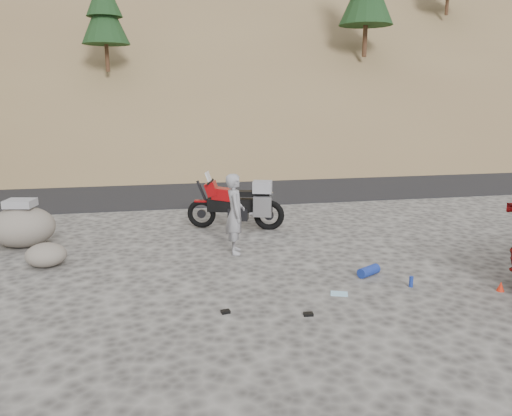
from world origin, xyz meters
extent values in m
plane|color=#3D3A38|center=(0.00, 0.00, 0.00)|extent=(140.00, 140.00, 0.00)
cube|color=black|center=(0.00, 9.00, 0.00)|extent=(120.00, 7.00, 0.05)
cube|color=brown|center=(2.00, 30.00, 8.00)|extent=(110.00, 51.90, 46.72)
cube|color=brown|center=(2.00, 30.00, 8.30)|extent=(110.00, 43.28, 36.46)
cylinder|color=#332112|center=(-4.00, 14.00, 4.90)|extent=(0.17, 0.17, 1.40)
cone|color=black|center=(-4.00, 14.00, 6.44)|extent=(2.00, 2.00, 2.25)
cylinder|color=#332112|center=(8.00, 15.00, 5.94)|extent=(0.22, 0.22, 1.82)
cylinder|color=#332112|center=(14.00, 18.00, 8.32)|extent=(0.18, 0.18, 1.54)
torus|color=black|center=(-1.04, 3.30, 0.36)|extent=(0.73, 0.33, 0.72)
cylinder|color=black|center=(-1.04, 3.30, 0.36)|extent=(0.23, 0.12, 0.22)
torus|color=black|center=(0.58, 2.83, 0.36)|extent=(0.77, 0.36, 0.76)
cylinder|color=black|center=(0.58, 2.83, 0.36)|extent=(0.25, 0.15, 0.24)
cylinder|color=black|center=(-0.95, 3.28, 0.76)|extent=(0.41, 0.18, 0.88)
cylinder|color=black|center=(-0.81, 3.23, 1.18)|extent=(0.24, 0.66, 0.05)
cube|color=black|center=(-0.25, 3.07, 0.60)|extent=(1.33, 0.62, 0.33)
cube|color=black|center=(-0.15, 3.04, 0.38)|extent=(0.56, 0.45, 0.30)
cube|color=maroon|center=(-0.49, 3.14, 0.87)|extent=(0.64, 0.47, 0.34)
cube|color=maroon|center=(-0.78, 3.23, 1.00)|extent=(0.42, 0.45, 0.38)
cube|color=silver|center=(-0.85, 3.25, 1.28)|extent=(0.21, 0.35, 0.28)
cube|color=black|center=(0.01, 2.99, 0.89)|extent=(0.64, 0.40, 0.13)
cube|color=black|center=(0.40, 2.88, 0.85)|extent=(0.42, 0.30, 0.11)
cube|color=#A6A5AA|center=(0.37, 2.59, 0.63)|extent=(0.45, 0.25, 0.49)
cube|color=#A6A5AA|center=(0.53, 3.14, 0.63)|extent=(0.45, 0.25, 0.49)
cube|color=gray|center=(0.42, 2.87, 1.07)|extent=(0.54, 0.48, 0.28)
cube|color=maroon|center=(-1.04, 3.30, 0.69)|extent=(0.35, 0.22, 0.04)
cylinder|color=black|center=(-0.15, 2.84, 0.20)|extent=(0.09, 0.23, 0.40)
cylinder|color=#A6A5AA|center=(0.33, 2.74, 0.44)|extent=(0.50, 0.23, 0.14)
imported|color=gray|center=(-0.51, 1.15, 0.00)|extent=(0.46, 0.65, 1.69)
ellipsoid|color=#605A52|center=(-5.01, 2.47, 0.44)|extent=(1.71, 1.61, 0.89)
cube|color=gray|center=(-5.01, 2.47, 0.98)|extent=(0.73, 0.62, 0.18)
ellipsoid|color=#605A52|center=(-4.25, 1.00, 0.23)|extent=(0.93, 0.88, 0.46)
cylinder|color=navy|center=(1.69, -0.69, 0.09)|extent=(0.50, 0.39, 0.19)
cylinder|color=navy|center=(2.19, -1.34, 0.10)|extent=(0.09, 0.09, 0.19)
cone|color=red|center=(3.59, -1.81, 0.08)|extent=(0.14, 0.14, 0.17)
cube|color=black|center=(0.10, -2.10, 0.02)|extent=(0.15, 0.12, 0.04)
cube|color=black|center=(-1.12, -1.78, 0.02)|extent=(0.15, 0.12, 0.04)
cube|color=#93C7E3|center=(0.85, -1.41, 0.01)|extent=(0.34, 0.29, 0.01)
camera|label=1|loc=(-2.02, -8.82, 3.27)|focal=35.00mm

